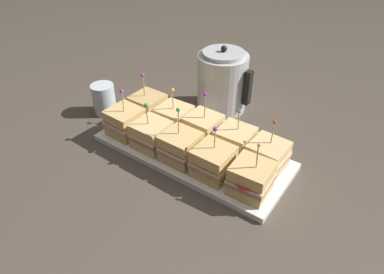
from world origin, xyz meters
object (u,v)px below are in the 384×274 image
at_px(sandwich_front_far_right, 251,178).
at_px(sandwich_back_center, 203,128).
at_px(sandwich_back_far_left, 148,107).
at_px(sandwich_back_right, 235,142).
at_px(sandwich_front_left, 152,135).
at_px(sandwich_front_center, 181,147).
at_px(kettle_steel, 222,82).
at_px(serving_platter, 192,151).
at_px(sandwich_front_far_left, 125,122).
at_px(sandwich_front_right, 213,162).
at_px(drinking_glass, 104,99).
at_px(sandwich_back_left, 174,118).
at_px(sandwich_back_far_right, 267,156).

distance_m(sandwich_front_far_right, sandwich_back_center, 0.24).
xyz_separation_m(sandwich_back_far_left, sandwich_back_right, (0.32, -0.00, -0.00)).
relative_size(sandwich_back_center, sandwich_back_right, 1.12).
height_order(sandwich_front_left, sandwich_back_right, sandwich_front_left).
bearing_deg(sandwich_front_center, kettle_steel, 101.56).
relative_size(serving_platter, sandwich_front_far_left, 3.69).
bearing_deg(sandwich_front_center, sandwich_front_left, 179.83).
height_order(sandwich_front_left, sandwich_front_center, sandwich_front_center).
xyz_separation_m(sandwich_front_right, drinking_glass, (-0.47, 0.07, -0.01)).
bearing_deg(sandwich_back_right, sandwich_back_left, -179.69).
distance_m(serving_platter, sandwich_front_left, 0.13).
bearing_deg(sandwich_front_far_left, sandwich_back_far_left, 89.68).
distance_m(sandwich_front_far_right, sandwich_back_far_left, 0.43).
bearing_deg(sandwich_back_right, sandwich_front_center, -135.80).
distance_m(serving_platter, drinking_glass, 0.37).
height_order(sandwich_front_far_right, sandwich_back_left, sandwich_front_far_right).
bearing_deg(sandwich_back_right, sandwich_front_far_left, -162.20).
bearing_deg(sandwich_front_right, sandwich_back_far_right, 45.60).
height_order(serving_platter, sandwich_front_right, sandwich_front_right).
relative_size(sandwich_front_left, sandwich_back_far_left, 0.91).
relative_size(sandwich_back_far_left, sandwich_back_left, 1.08).
xyz_separation_m(sandwich_front_right, sandwich_back_far_left, (-0.31, 0.11, -0.00)).
height_order(sandwich_back_far_left, sandwich_back_far_right, sandwich_back_far_left).
bearing_deg(kettle_steel, serving_platter, -76.29).
xyz_separation_m(serving_platter, sandwich_front_far_right, (0.21, -0.05, 0.05)).
bearing_deg(sandwich_front_far_right, sandwich_front_right, 179.97).
height_order(sandwich_front_center, drinking_glass, sandwich_front_center).
xyz_separation_m(serving_platter, sandwich_front_far_left, (-0.21, -0.05, 0.05)).
bearing_deg(kettle_steel, sandwich_front_far_left, -114.36).
height_order(serving_platter, drinking_glass, drinking_glass).
relative_size(sandwich_front_far_right, sandwich_back_left, 1.04).
relative_size(sandwich_back_center, kettle_steel, 0.71).
bearing_deg(sandwich_front_left, sandwich_back_far_right, 18.47).
bearing_deg(sandwich_front_center, sandwich_front_right, -0.35).
height_order(sandwich_front_far_left, sandwich_front_left, sandwich_front_far_left).
bearing_deg(sandwich_front_far_left, sandwich_back_right, 17.80).
distance_m(sandwich_back_center, drinking_glass, 0.37).
xyz_separation_m(sandwich_back_left, drinking_glass, (-0.27, -0.03, -0.01)).
xyz_separation_m(sandwich_front_left, sandwich_back_center, (0.10, 0.11, 0.00)).
height_order(sandwich_front_center, sandwich_back_far_right, sandwich_front_center).
distance_m(sandwich_front_left, sandwich_back_far_right, 0.33).
relative_size(sandwich_front_left, sandwich_back_far_right, 0.99).
distance_m(serving_platter, kettle_steel, 0.29).
relative_size(sandwich_front_center, drinking_glass, 1.55).
xyz_separation_m(sandwich_front_right, sandwich_back_far_right, (0.10, 0.10, -0.00)).
bearing_deg(sandwich_back_far_right, sandwich_front_far_left, -166.30).
bearing_deg(sandwich_back_far_right, kettle_steel, 141.34).
height_order(sandwich_back_left, kettle_steel, kettle_steel).
relative_size(sandwich_front_far_left, sandwich_back_center, 0.95).
bearing_deg(sandwich_back_right, sandwich_front_left, -153.79).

